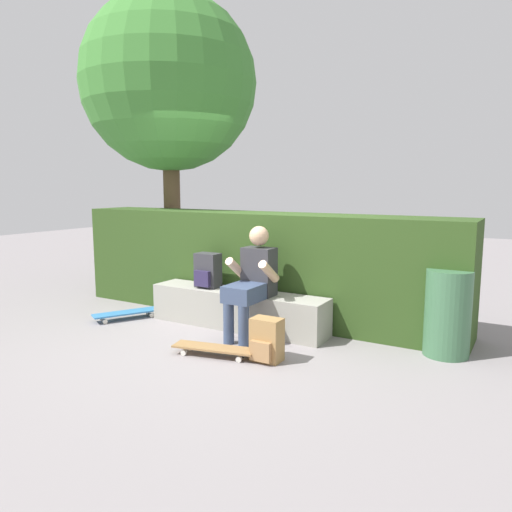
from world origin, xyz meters
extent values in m
plane|color=gray|center=(0.00, 0.00, 0.00)|extent=(24.00, 24.00, 0.00)
cube|color=gray|center=(0.00, 0.28, 0.21)|extent=(2.13, 0.41, 0.42)
cube|color=#333338|center=(0.32, 0.22, 0.68)|extent=(0.34, 0.22, 0.52)
sphere|color=#D8AD84|center=(0.32, 0.22, 1.07)|extent=(0.21, 0.21, 0.21)
cube|color=#384766|center=(0.32, -0.09, 0.51)|extent=(0.32, 0.40, 0.17)
cylinder|color=#384766|center=(0.23, -0.24, 0.21)|extent=(0.11, 0.11, 0.42)
cylinder|color=#384766|center=(0.41, -0.24, 0.21)|extent=(0.11, 0.11, 0.42)
cylinder|color=#D8AD84|center=(0.12, 0.08, 0.72)|extent=(0.09, 0.33, 0.27)
cylinder|color=#D8AD84|center=(0.52, 0.08, 0.72)|extent=(0.09, 0.33, 0.27)
cube|color=olive|center=(0.31, -0.62, 0.08)|extent=(0.82, 0.36, 0.02)
cylinder|color=silver|center=(0.57, -0.49, 0.03)|extent=(0.06, 0.04, 0.05)
cylinder|color=silver|center=(0.60, -0.64, 0.03)|extent=(0.06, 0.04, 0.05)
cylinder|color=silver|center=(0.03, -0.60, 0.03)|extent=(0.06, 0.04, 0.05)
cylinder|color=silver|center=(0.06, -0.75, 0.03)|extent=(0.06, 0.04, 0.05)
cube|color=teal|center=(-1.33, -0.10, 0.08)|extent=(0.57, 0.80, 0.02)
cylinder|color=silver|center=(-1.26, 0.18, 0.03)|extent=(0.05, 0.06, 0.05)
cylinder|color=silver|center=(-1.13, 0.10, 0.03)|extent=(0.05, 0.06, 0.05)
cylinder|color=silver|center=(-1.54, -0.31, 0.03)|extent=(0.05, 0.06, 0.05)
cylinder|color=silver|center=(-1.41, -0.38, 0.03)|extent=(0.05, 0.06, 0.05)
cube|color=#333338|center=(-0.40, 0.28, 0.62)|extent=(0.28, 0.18, 0.40)
cube|color=#2B2448|center=(-0.40, 0.16, 0.54)|extent=(0.20, 0.05, 0.18)
cube|color=#A37A47|center=(0.80, -0.47, 0.20)|extent=(0.28, 0.18, 0.40)
cube|color=#A6794B|center=(0.80, -0.58, 0.12)|extent=(0.20, 0.05, 0.18)
cube|color=#2C471B|center=(-0.09, 0.86, 0.64)|extent=(4.99, 0.69, 1.27)
cylinder|color=brown|center=(-1.81, 1.34, 1.30)|extent=(0.24, 0.24, 2.61)
sphere|color=#3D7F33|center=(-1.81, 1.34, 3.04)|extent=(2.49, 2.49, 2.49)
cylinder|color=#3D6B47|center=(2.20, 0.52, 0.41)|extent=(0.42, 0.42, 0.82)
camera|label=1|loc=(2.88, -4.20, 1.60)|focal=33.95mm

